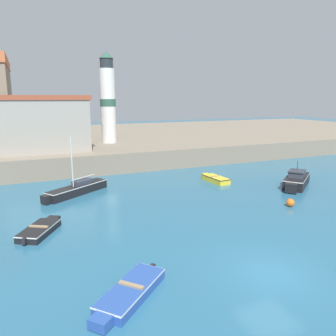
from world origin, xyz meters
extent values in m
plane|color=#28607F|center=(0.00, 0.00, 0.00)|extent=(200.00, 200.00, 0.00)
cube|color=gray|center=(0.00, 42.23, 1.09)|extent=(120.00, 40.00, 2.18)
cube|color=#284C9E|center=(-6.47, 0.81, 0.23)|extent=(3.55, 3.40, 0.46)
cube|color=#284C9E|center=(-8.02, -0.61, 0.23)|extent=(0.93, 0.94, 0.39)
cube|color=white|center=(-6.47, 0.81, 0.42)|extent=(3.58, 3.43, 0.07)
cube|color=#997F5B|center=(-6.47, 0.81, 0.50)|extent=(0.90, 0.96, 0.08)
cube|color=black|center=(-5.05, 2.10, 0.28)|extent=(0.28, 0.28, 0.36)
cube|color=black|center=(-9.66, 8.95, 0.22)|extent=(2.67, 3.24, 0.44)
cube|color=black|center=(-8.76, 10.49, 0.22)|extent=(0.95, 0.90, 0.37)
cube|color=white|center=(-9.66, 8.95, 0.40)|extent=(2.69, 3.27, 0.07)
cube|color=#997F5B|center=(-9.66, 8.95, 0.48)|extent=(1.09, 0.75, 0.08)
cube|color=black|center=(-10.48, 7.57, 0.27)|extent=(0.27, 0.27, 0.36)
cube|color=black|center=(12.54, 11.30, 0.45)|extent=(4.76, 4.17, 0.90)
cube|color=black|center=(10.36, 9.66, 0.45)|extent=(1.16, 1.19, 0.77)
cube|color=white|center=(12.54, 11.30, 0.86)|extent=(4.81, 4.21, 0.07)
cube|color=#333842|center=(12.35, 11.16, 1.16)|extent=(2.07, 2.00, 0.50)
cube|color=#2D333D|center=(12.35, 11.16, 1.45)|extent=(2.24, 2.15, 0.08)
cylinder|color=black|center=(12.35, 11.16, 1.94)|extent=(0.04, 0.04, 0.90)
cube|color=yellow|center=(6.50, 15.46, 0.26)|extent=(1.42, 3.06, 0.51)
cube|color=yellow|center=(6.36, 17.21, 0.26)|extent=(0.69, 0.59, 0.43)
cube|color=black|center=(6.50, 15.46, 0.47)|extent=(1.43, 3.09, 0.07)
cube|color=#997F5B|center=(6.50, 15.46, 0.55)|extent=(1.02, 0.28, 0.08)
cube|color=black|center=(-6.33, 16.54, 0.37)|extent=(5.47, 4.28, 0.75)
cube|color=black|center=(-8.95, 14.74, 0.37)|extent=(0.80, 0.83, 0.63)
cube|color=white|center=(-6.33, 16.54, 0.71)|extent=(5.52, 4.32, 0.07)
cylinder|color=silver|center=(-6.69, 16.30, 2.82)|extent=(0.10, 0.10, 4.15)
cylinder|color=silver|center=(-5.73, 16.96, 1.30)|extent=(2.21, 1.56, 0.08)
cube|color=#333842|center=(-5.85, 16.87, 0.93)|extent=(1.91, 1.67, 0.36)
sphere|color=orange|center=(7.72, 6.97, 0.30)|extent=(0.60, 0.60, 0.60)
cylinder|color=silver|center=(0.00, 31.58, 6.86)|extent=(1.92, 1.92, 9.37)
cylinder|color=#2D5647|center=(0.00, 31.58, 7.33)|extent=(1.98, 1.98, 0.90)
cylinder|color=#262D33|center=(0.00, 31.58, 12.15)|extent=(1.63, 1.63, 1.20)
cone|color=#2D5647|center=(0.00, 31.58, 13.15)|extent=(1.82, 1.82, 0.80)
cube|color=gray|center=(-8.00, 26.70, 4.94)|extent=(8.93, 4.05, 5.52)
cube|color=#9E472D|center=(-8.00, 26.70, 7.96)|extent=(9.38, 4.25, 0.50)
camera|label=1|loc=(-9.82, -10.76, 7.90)|focal=35.00mm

